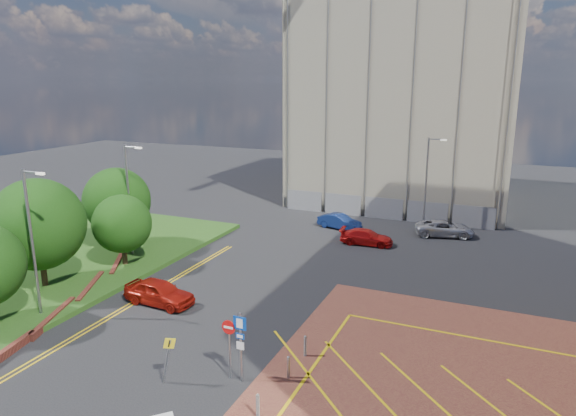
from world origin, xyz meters
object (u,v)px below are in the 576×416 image
Objects in this scene: lamp_left_near at (32,237)px; car_silver_back at (444,228)px; sign_cluster at (236,339)px; car_blue_back at (339,222)px; car_red_back at (366,237)px; car_red_left at (159,292)px; lamp_left_far at (129,196)px; tree_d at (117,201)px; tree_b at (38,224)px; warning_sign at (168,355)px; lamp_back at (427,180)px; tree_c at (122,224)px.

lamp_left_near reaches higher than car_silver_back.
car_silver_back is at bearing 77.53° from sign_cluster.
car_blue_back is at bearing 84.75° from car_silver_back.
car_blue_back is 4.76m from car_red_back.
car_red_left is 0.90× the size of car_silver_back.
lamp_left_far is (-2.00, 10.00, 0.00)m from lamp_left_near.
tree_d reaches higher than car_red_left.
tree_b reaches higher than warning_sign.
tree_d is at bearing 113.06° from car_red_back.
lamp_back is at bearing -25.13° from car_red_left.
car_blue_back is 0.82× the size of car_silver_back.
car_silver_back is (8.15, 27.04, -0.76)m from warning_sign.
tree_b is 1.38× the size of tree_c.
car_silver_back is at bearing 73.23° from warning_sign.
lamp_left_far reaches higher than lamp_back.
sign_cluster is (-3.78, -27.02, -2.41)m from lamp_back.
lamp_left_near is 25.43m from car_blue_back.
tree_b reaches higher than car_silver_back.
lamp_left_near is 1.85× the size of car_red_left.
tree_d is 19.45m from car_red_back.
car_red_left is at bearing 40.50° from lamp_left_near.
car_blue_back is (-0.58, 25.67, -0.79)m from warning_sign.
tree_c is 1.03× the size of car_silver_back.
tree_b is 1.41× the size of car_silver_back.
car_silver_back is (5.65, 25.57, -1.29)m from sign_cluster.
car_silver_back reaches higher than car_red_back.
car_red_left is 1.04× the size of car_red_back.
car_red_left is at bearing -179.98° from car_blue_back.
car_red_left is at bearing 129.64° from warning_sign.
car_red_back is at bearing 46.28° from tree_b.
lamp_back is (20.58, 15.00, 0.49)m from tree_d.
lamp_left_far is 18.58m from sign_cluster.
tree_c is at bearing -45.00° from tree_d.
lamp_back is at bearing 49.59° from tree_b.
tree_d is 1.27× the size of car_silver_back.
tree_d reaches higher than warning_sign.
car_red_left is at bearing 148.26° from car_red_back.
sign_cluster is at bearing -33.16° from tree_c.
tree_c is 1.26× the size of car_blue_back.
lamp_back is (18.50, 16.00, -0.30)m from lamp_left_far.
tree_b is 8.67m from car_red_left.
warning_sign is (10.22, -2.49, -3.23)m from lamp_left_near.
sign_cluster is 24.43m from car_blue_back.
lamp_left_near is 1.00× the size of lamp_back.
car_silver_back reaches higher than car_blue_back.
tree_d is 0.76× the size of lamp_back.
sign_cluster is (16.80, -12.02, -1.92)m from tree_d.
car_blue_back is at bearing -11.27° from car_red_left.
lamp_left_far is (-0.92, 2.00, 1.47)m from tree_c.
lamp_back is 1.85× the size of car_red_left.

